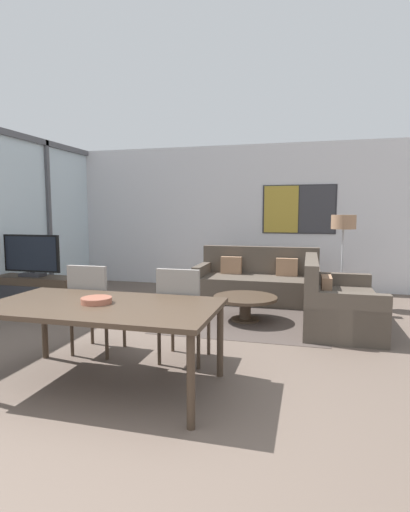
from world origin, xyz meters
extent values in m
plane|color=brown|center=(0.00, 0.00, 0.00)|extent=(24.00, 24.00, 0.00)
cube|color=silver|center=(0.00, 5.67, 1.40)|extent=(7.51, 0.06, 2.80)
cube|color=#2D2D33|center=(1.25, 5.63, 1.55)|extent=(1.37, 0.01, 0.93)
cube|color=#B29333|center=(0.92, 5.62, 1.55)|extent=(0.64, 0.02, 0.89)
cube|color=#38383D|center=(1.58, 5.62, 1.55)|extent=(0.64, 0.02, 0.89)
cube|color=#515156|center=(-3.23, 4.25, 1.40)|extent=(0.07, 0.08, 2.80)
cube|color=#473D38|center=(0.63, 3.16, 0.00)|extent=(2.21, 1.83, 0.01)
cube|color=#423326|center=(-2.64, 2.98, 0.26)|extent=(1.43, 0.44, 0.52)
cube|color=#2D2D33|center=(-2.64, 2.76, 0.26)|extent=(1.32, 0.01, 0.28)
cube|color=#2D2D33|center=(-2.64, 2.98, 0.54)|extent=(0.36, 0.20, 0.05)
cube|color=#2D2D33|center=(-2.64, 2.98, 0.61)|extent=(0.06, 0.03, 0.08)
cube|color=black|center=(-2.64, 2.98, 0.87)|extent=(0.96, 0.04, 0.57)
cube|color=black|center=(-2.64, 2.96, 0.87)|extent=(0.89, 0.01, 0.51)
cube|color=#51473D|center=(0.63, 4.42, 0.21)|extent=(2.02, 0.93, 0.42)
cube|color=#51473D|center=(0.63, 4.80, 0.45)|extent=(2.02, 0.16, 0.89)
cube|color=#51473D|center=(-0.31, 4.42, 0.30)|extent=(0.14, 0.93, 0.60)
cube|color=#51473D|center=(1.57, 4.42, 0.30)|extent=(0.14, 0.93, 0.60)
cube|color=#9E7556|center=(0.15, 4.62, 0.57)|extent=(0.36, 0.12, 0.30)
cube|color=#9E7556|center=(1.10, 4.62, 0.57)|extent=(0.36, 0.12, 0.30)
cube|color=#51473D|center=(1.88, 3.18, 0.21)|extent=(0.93, 1.64, 0.42)
cube|color=#51473D|center=(1.49, 3.18, 0.45)|extent=(0.16, 1.64, 0.89)
cube|color=#51473D|center=(1.88, 2.43, 0.30)|extent=(0.93, 0.14, 0.60)
cube|color=#51473D|center=(1.88, 3.93, 0.30)|extent=(0.93, 0.14, 0.60)
cube|color=#9E7556|center=(1.67, 2.81, 0.57)|extent=(0.12, 0.36, 0.30)
cylinder|color=#423326|center=(0.63, 3.16, 0.01)|extent=(0.40, 0.40, 0.03)
cylinder|color=#423326|center=(0.63, 3.16, 0.15)|extent=(0.16, 0.16, 0.30)
cylinder|color=#423326|center=(0.63, 3.16, 0.32)|extent=(0.88, 0.88, 0.04)
cube|color=#423326|center=(-0.23, 0.77, 0.70)|extent=(1.96, 1.05, 0.04)
cylinder|color=#423326|center=(0.70, 0.31, 0.34)|extent=(0.06, 0.06, 0.68)
cylinder|color=#423326|center=(-1.15, 1.24, 0.34)|extent=(0.06, 0.06, 0.68)
cylinder|color=#423326|center=(0.70, 1.24, 0.34)|extent=(0.06, 0.06, 0.68)
cube|color=gray|center=(-0.71, 1.55, 0.43)|extent=(0.46, 0.46, 0.06)
cube|color=gray|center=(-0.71, 1.35, 0.71)|extent=(0.42, 0.05, 0.50)
cylinder|color=#423326|center=(-0.91, 1.35, 0.20)|extent=(0.04, 0.04, 0.40)
cylinder|color=#423326|center=(-0.51, 1.35, 0.20)|extent=(0.04, 0.04, 0.40)
cylinder|color=#423326|center=(-0.91, 1.75, 0.20)|extent=(0.04, 0.04, 0.40)
cylinder|color=#423326|center=(-0.51, 1.75, 0.20)|extent=(0.04, 0.04, 0.40)
cube|color=gray|center=(0.26, 1.55, 0.43)|extent=(0.46, 0.46, 0.06)
cube|color=gray|center=(0.26, 1.35, 0.71)|extent=(0.42, 0.05, 0.50)
cylinder|color=#423326|center=(0.06, 1.35, 0.20)|extent=(0.04, 0.04, 0.40)
cylinder|color=#423326|center=(0.46, 1.35, 0.20)|extent=(0.04, 0.04, 0.40)
cylinder|color=#423326|center=(0.06, 1.75, 0.20)|extent=(0.04, 0.04, 0.40)
cylinder|color=#423326|center=(0.46, 1.75, 0.20)|extent=(0.04, 0.04, 0.40)
cylinder|color=#995642|center=(-0.28, 0.79, 0.75)|extent=(0.26, 0.26, 0.05)
torus|color=#995642|center=(-0.28, 0.79, 0.77)|extent=(0.26, 0.26, 0.02)
cylinder|color=#2D2D33|center=(1.97, 4.38, 0.01)|extent=(0.28, 0.28, 0.02)
cylinder|color=#B7B7BC|center=(1.97, 4.38, 0.63)|extent=(0.03, 0.03, 1.21)
cylinder|color=#9E7556|center=(1.97, 4.38, 1.34)|extent=(0.38, 0.38, 0.22)
camera|label=1|loc=(1.45, -2.20, 1.49)|focal=28.00mm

